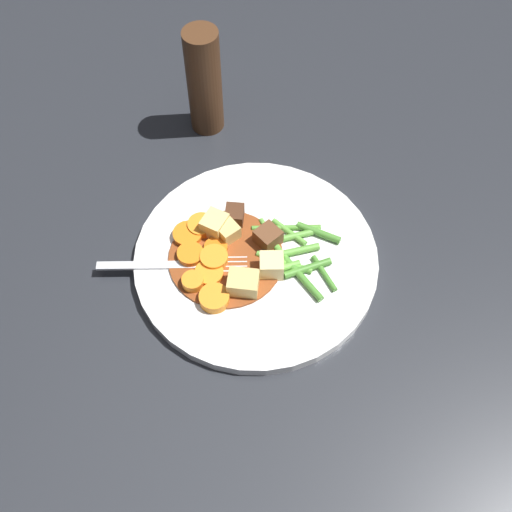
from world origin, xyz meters
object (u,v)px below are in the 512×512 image
Objects in this scene: meat_chunk_0 at (235,215)px; dinner_plate at (256,259)px; carrot_slice_6 at (216,249)px; pepper_mill at (204,82)px; carrot_slice_3 at (214,258)px; carrot_slice_7 at (201,226)px; carrot_slice_0 at (191,255)px; carrot_slice_4 at (189,232)px; carrot_slice_5 at (193,282)px; potato_chunk_3 at (215,225)px; potato_chunk_0 at (242,283)px; potato_chunk_2 at (271,266)px; meat_chunk_1 at (268,237)px; potato_chunk_1 at (227,231)px; carrot_slice_2 at (209,273)px; carrot_slice_1 at (214,298)px; fork at (177,265)px.

dinner_plate is at bearing 134.84° from meat_chunk_0.
pepper_mill is (0.09, -0.20, 0.06)m from carrot_slice_6.
carrot_slice_3 is 0.05m from carrot_slice_7.
pepper_mill is (0.06, -0.22, 0.06)m from carrot_slice_0.
carrot_slice_5 is (-0.03, 0.06, 0.00)m from carrot_slice_4.
potato_chunk_0 is at bearing 131.15° from potato_chunk_3.
potato_chunk_2 is (-0.02, -0.03, 0.00)m from potato_chunk_0.
carrot_slice_7 is at bearing 4.42° from meat_chunk_1.
carrot_slice_2 is at bearing 88.70° from potato_chunk_1.
meat_chunk_0 is at bearing -115.38° from carrot_slice_0.
potato_chunk_2 is 0.27m from pepper_mill.
carrot_slice_2 is at bearing 44.11° from dinner_plate.
carrot_slice_7 is at bearing -0.31° from potato_chunk_1.
potato_chunk_2 reaches higher than carrot_slice_2.
meat_chunk_0 reaches higher than dinner_plate.
carrot_slice_5 is at bearing 115.35° from carrot_slice_0.
potato_chunk_2 is 0.18× the size of pepper_mill.
carrot_slice_1 is 0.98× the size of carrot_slice_4.
carrot_slice_6 is at bearing -78.04° from carrot_slice_3.
carrot_slice_4 is 0.21× the size of fork.
potato_chunk_3 reaches higher than meat_chunk_1.
carrot_slice_4 is at bearing -51.44° from carrot_slice_1.
carrot_slice_3 is at bearing -86.94° from carrot_slice_2.
potato_chunk_0 reaches higher than carrot_slice_4.
meat_chunk_0 is at bearing -97.38° from carrot_slice_6.
potato_chunk_0 is at bearing 52.31° from potato_chunk_2.
carrot_slice_1 is 1.27× the size of potato_chunk_2.
potato_chunk_0 is at bearing -166.34° from carrot_slice_5.
carrot_slice_5 is 0.85× the size of potato_chunk_3.
carrot_slice_0 is at bearing 6.82° from carrot_slice_3.
pepper_mill reaches higher than carrot_slice_5.
potato_chunk_2 reaches higher than carrot_slice_1.
carrot_slice_4 is at bearing 15.72° from potato_chunk_1.
meat_chunk_1 is at bearing 129.41° from pepper_mill.
carrot_slice_3 is 1.31× the size of carrot_slice_5.
fork is (0.01, 0.06, -0.00)m from carrot_slice_7.
carrot_slice_0 is 0.96× the size of carrot_slice_3.
potato_chunk_1 is at bearing -125.56° from fork.
carrot_slice_3 is at bearing 108.72° from potato_chunk_3.
carrot_slice_3 reaches higher than carrot_slice_4.
carrot_slice_3 is at bearing 101.96° from carrot_slice_6.
dinner_plate is 9.90× the size of potato_chunk_3.
potato_chunk_1 is 0.93× the size of potato_chunk_3.
meat_chunk_0 is (-0.00, -0.08, 0.01)m from carrot_slice_2.
meat_chunk_1 is at bearing -128.05° from carrot_slice_2.
potato_chunk_1 reaches higher than carrot_slice_0.
potato_chunk_1 is at bearing -25.38° from potato_chunk_2.
potato_chunk_1 reaches higher than carrot_slice_1.
potato_chunk_3 reaches higher than carrot_slice_7.
potato_chunk_0 reaches higher than meat_chunk_0.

